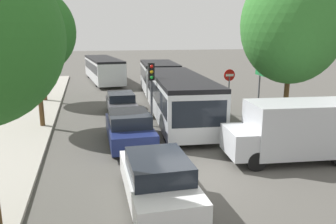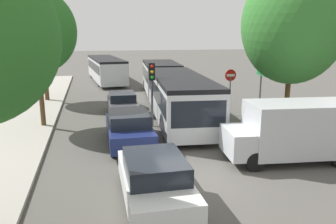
{
  "view_description": "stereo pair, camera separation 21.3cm",
  "coord_description": "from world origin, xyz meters",
  "px_view_note": "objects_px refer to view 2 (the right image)",
  "views": [
    {
      "loc": [
        -3.57,
        -9.74,
        4.78
      ],
      "look_at": [
        0.2,
        5.09,
        1.2
      ],
      "focal_mm": 35.0,
      "sensor_mm": 36.0,
      "label": 1
    },
    {
      "loc": [
        -3.36,
        -9.79,
        4.78
      ],
      "look_at": [
        0.2,
        5.09,
        1.2
      ],
      "focal_mm": 35.0,
      "sensor_mm": 36.0,
      "label": 2
    }
  ],
  "objects_px": {
    "white_van": "(295,130)",
    "traffic_light": "(152,80)",
    "direction_sign_post": "(261,74)",
    "tree_right_near": "(293,24)",
    "tree_left_mid": "(35,31)",
    "tree_left_far": "(42,32)",
    "queued_car_navy": "(129,128)",
    "queued_car_white": "(155,180)",
    "queued_car_graphite": "(122,103)",
    "no_entry_sign": "(230,85)",
    "city_bus_rear": "(106,68)",
    "articulated_bus": "(170,85)"
  },
  "relations": [
    {
      "from": "articulated_bus",
      "to": "queued_car_white",
      "type": "distance_m",
      "value": 13.12
    },
    {
      "from": "queued_car_graphite",
      "to": "white_van",
      "type": "height_order",
      "value": "white_van"
    },
    {
      "from": "articulated_bus",
      "to": "queued_car_graphite",
      "type": "height_order",
      "value": "articulated_bus"
    },
    {
      "from": "queued_car_navy",
      "to": "articulated_bus",
      "type": "bearing_deg",
      "value": -26.16
    },
    {
      "from": "white_van",
      "to": "tree_left_far",
      "type": "height_order",
      "value": "tree_left_far"
    },
    {
      "from": "articulated_bus",
      "to": "queued_car_graphite",
      "type": "xyz_separation_m",
      "value": [
        -3.35,
        -1.15,
        -0.82
      ]
    },
    {
      "from": "articulated_bus",
      "to": "tree_right_near",
      "type": "relative_size",
      "value": 2.15
    },
    {
      "from": "articulated_bus",
      "to": "queued_car_white",
      "type": "bearing_deg",
      "value": -9.78
    },
    {
      "from": "direction_sign_post",
      "to": "tree_right_near",
      "type": "distance_m",
      "value": 3.8
    },
    {
      "from": "tree_left_far",
      "to": "tree_left_mid",
      "type": "bearing_deg",
      "value": -85.14
    },
    {
      "from": "white_van",
      "to": "traffic_light",
      "type": "xyz_separation_m",
      "value": [
        -4.43,
        6.14,
        1.26
      ]
    },
    {
      "from": "tree_right_near",
      "to": "articulated_bus",
      "type": "bearing_deg",
      "value": 126.88
    },
    {
      "from": "queued_car_navy",
      "to": "tree_left_far",
      "type": "bearing_deg",
      "value": 23.64
    },
    {
      "from": "queued_car_white",
      "to": "no_entry_sign",
      "type": "xyz_separation_m",
      "value": [
        6.53,
        9.55,
        1.14
      ]
    },
    {
      "from": "city_bus_rear",
      "to": "queued_car_navy",
      "type": "xyz_separation_m",
      "value": [
        -0.11,
        -21.3,
        -0.68
      ]
    },
    {
      "from": "city_bus_rear",
      "to": "tree_left_far",
      "type": "distance_m",
      "value": 11.72
    },
    {
      "from": "traffic_light",
      "to": "no_entry_sign",
      "type": "bearing_deg",
      "value": 106.54
    },
    {
      "from": "articulated_bus",
      "to": "tree_left_mid",
      "type": "height_order",
      "value": "tree_left_mid"
    },
    {
      "from": "no_entry_sign",
      "to": "tree_left_mid",
      "type": "distance_m",
      "value": 11.16
    },
    {
      "from": "queued_car_graphite",
      "to": "direction_sign_post",
      "type": "bearing_deg",
      "value": -106.88
    },
    {
      "from": "queued_car_navy",
      "to": "direction_sign_post",
      "type": "bearing_deg",
      "value": -66.63
    },
    {
      "from": "tree_left_far",
      "to": "queued_car_navy",
      "type": "bearing_deg",
      "value": -67.22
    },
    {
      "from": "city_bus_rear",
      "to": "tree_left_mid",
      "type": "height_order",
      "value": "tree_left_mid"
    },
    {
      "from": "queued_car_graphite",
      "to": "queued_car_navy",
      "type": "bearing_deg",
      "value": 178.04
    },
    {
      "from": "city_bus_rear",
      "to": "white_van",
      "type": "xyz_separation_m",
      "value": [
        5.9,
        -24.71,
        -0.21
      ]
    },
    {
      "from": "tree_left_mid",
      "to": "no_entry_sign",
      "type": "bearing_deg",
      "value": 1.18
    },
    {
      "from": "queued_car_white",
      "to": "direction_sign_post",
      "type": "relative_size",
      "value": 1.17
    },
    {
      "from": "white_van",
      "to": "traffic_light",
      "type": "height_order",
      "value": "traffic_light"
    },
    {
      "from": "queued_car_graphite",
      "to": "direction_sign_post",
      "type": "relative_size",
      "value": 1.1
    },
    {
      "from": "white_van",
      "to": "direction_sign_post",
      "type": "relative_size",
      "value": 1.44
    },
    {
      "from": "tree_left_mid",
      "to": "tree_left_far",
      "type": "distance_m",
      "value": 7.42
    },
    {
      "from": "traffic_light",
      "to": "direction_sign_post",
      "type": "height_order",
      "value": "direction_sign_post"
    },
    {
      "from": "queued_car_navy",
      "to": "tree_left_mid",
      "type": "height_order",
      "value": "tree_left_mid"
    },
    {
      "from": "tree_right_near",
      "to": "tree_left_far",
      "type": "bearing_deg",
      "value": 141.49
    },
    {
      "from": "queued_car_white",
      "to": "queued_car_graphite",
      "type": "distance_m",
      "value": 11.46
    },
    {
      "from": "tree_left_far",
      "to": "queued_car_white",
      "type": "bearing_deg",
      "value": -73.95
    },
    {
      "from": "articulated_bus",
      "to": "city_bus_rear",
      "type": "relative_size",
      "value": 1.51
    },
    {
      "from": "queued_car_navy",
      "to": "direction_sign_post",
      "type": "height_order",
      "value": "direction_sign_post"
    },
    {
      "from": "tree_left_mid",
      "to": "tree_left_far",
      "type": "relative_size",
      "value": 0.97
    },
    {
      "from": "tree_left_mid",
      "to": "tree_right_near",
      "type": "bearing_deg",
      "value": -13.67
    },
    {
      "from": "queued_car_navy",
      "to": "no_entry_sign",
      "type": "height_order",
      "value": "no_entry_sign"
    },
    {
      "from": "articulated_bus",
      "to": "tree_left_far",
      "type": "distance_m",
      "value": 9.97
    },
    {
      "from": "white_van",
      "to": "tree_left_mid",
      "type": "bearing_deg",
      "value": -29.04
    },
    {
      "from": "articulated_bus",
      "to": "queued_car_graphite",
      "type": "bearing_deg",
      "value": -65.02
    },
    {
      "from": "queued_car_white",
      "to": "traffic_light",
      "type": "relative_size",
      "value": 1.24
    },
    {
      "from": "tree_left_far",
      "to": "tree_right_near",
      "type": "xyz_separation_m",
      "value": [
        13.1,
        -10.43,
        0.28
      ]
    },
    {
      "from": "queued_car_white",
      "to": "traffic_light",
      "type": "bearing_deg",
      "value": -9.43
    },
    {
      "from": "traffic_light",
      "to": "tree_right_near",
      "type": "distance_m",
      "value": 7.61
    },
    {
      "from": "tree_right_near",
      "to": "queued_car_graphite",
      "type": "bearing_deg",
      "value": 147.44
    },
    {
      "from": "queued_car_white",
      "to": "tree_left_far",
      "type": "height_order",
      "value": "tree_left_far"
    }
  ]
}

